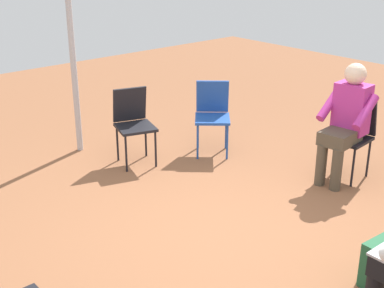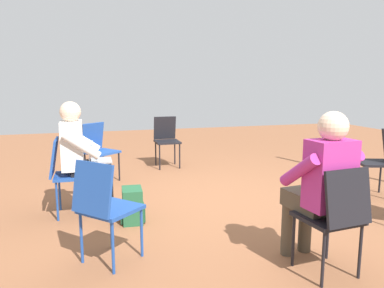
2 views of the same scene
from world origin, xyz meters
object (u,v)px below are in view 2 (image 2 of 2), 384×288
at_px(chair_northeast, 98,148).
at_px(chair_south, 381,158).
at_px(person_in_magenta, 321,182).
at_px(chair_northwest, 104,204).
at_px(backpack_near_laptop_user, 132,207).
at_px(chair_east, 166,138).
at_px(person_with_laptop, 82,152).
at_px(chair_north, 66,171).
at_px(chair_west, 335,213).

distance_m(chair_northeast, chair_south, 3.81).
height_order(chair_northeast, person_in_magenta, person_in_magenta).
height_order(chair_northwest, backpack_near_laptop_user, chair_northwest).
height_order(chair_east, person_with_laptop, person_with_laptop).
height_order(chair_north, chair_east, same).
relative_size(chair_west, chair_east, 1.00).
xyz_separation_m(chair_north, chair_northwest, (-1.25, -0.33, 0.00)).
bearing_deg(chair_north, backpack_near_laptop_user, 58.46).
xyz_separation_m(chair_north, chair_east, (2.02, -1.54, 0.00)).
relative_size(chair_east, person_with_laptop, 0.69).
bearing_deg(chair_south, chair_north, 101.42).
relative_size(chair_south, backpack_near_laptop_user, 2.36).
height_order(chair_west, chair_east, same).
bearing_deg(backpack_near_laptop_user, chair_northeast, 8.40).
distance_m(chair_northeast, backpack_near_laptop_user, 1.83).
height_order(chair_north, chair_northwest, same).
bearing_deg(chair_northeast, person_in_magenta, 77.87).
bearing_deg(chair_north, chair_east, 143.71).
relative_size(chair_south, chair_west, 1.00).
bearing_deg(chair_west, person_with_laptop, 126.97).
bearing_deg(chair_north, chair_northwest, 15.89).
relative_size(chair_south, person_in_magenta, 0.69).
relative_size(chair_south, person_with_laptop, 0.69).
xyz_separation_m(chair_north, backpack_near_laptop_user, (-0.42, -0.65, -0.34)).
height_order(chair_south, person_in_magenta, person_in_magenta).
distance_m(person_with_laptop, person_in_magenta, 2.49).
bearing_deg(backpack_near_laptop_user, chair_north, 57.42).
bearing_deg(person_in_magenta, chair_south, 31.14).
bearing_deg(person_with_laptop, person_in_magenta, 45.89).
bearing_deg(chair_north, chair_south, 84.91).
xyz_separation_m(chair_northwest, backpack_near_laptop_user, (0.84, -0.32, -0.34)).
height_order(chair_northeast, backpack_near_laptop_user, chair_northeast).
height_order(chair_south, chair_east, same).
bearing_deg(backpack_near_laptop_user, chair_east, -20.12).
bearing_deg(chair_west, person_in_magenta, 90.00).
bearing_deg(chair_south, chair_east, 59.96).
bearing_deg(chair_northeast, person_with_laptop, 42.73).
relative_size(chair_north, chair_northwest, 1.00).
bearing_deg(chair_northeast, chair_west, 76.95).
height_order(chair_northeast, chair_south, same).
distance_m(chair_east, person_in_magenta, 3.82).
bearing_deg(chair_north, person_with_laptop, 90.00).
bearing_deg(person_in_magenta, chair_north, 131.87).
xyz_separation_m(chair_south, chair_east, (2.43, 2.22, 0.00)).
bearing_deg(chair_northeast, backpack_near_laptop_user, 60.12).
xyz_separation_m(chair_south, person_in_magenta, (-1.37, 1.83, 0.20)).
bearing_deg(person_with_laptop, chair_northwest, 8.45).
xyz_separation_m(chair_south, chair_northwest, (-0.85, 3.43, 0.00)).
xyz_separation_m(chair_west, chair_east, (3.96, 0.40, 0.00)).
xyz_separation_m(chair_west, backpack_near_laptop_user, (1.52, 1.29, -0.34)).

